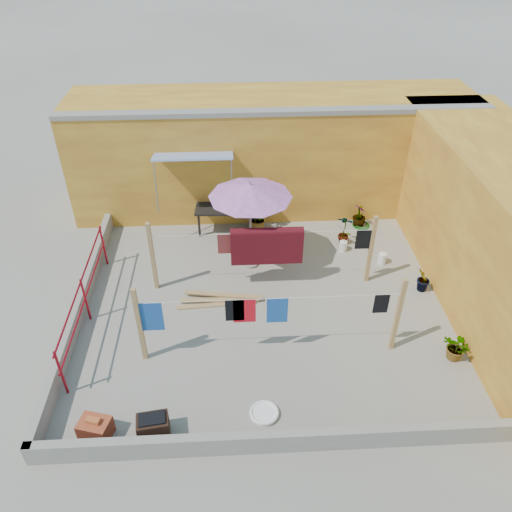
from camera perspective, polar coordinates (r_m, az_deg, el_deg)
The scene contains 21 objects.
ground at distance 11.34m, azimuth 0.99°, elevation -5.75°, with size 80.00×80.00×0.00m, color #9E998E.
wall_back at distance 14.43m, azimuth 1.78°, elevation 11.81°, with size 11.00×3.27×3.21m.
wall_right at distance 11.86m, azimuth 27.03°, elevation 1.55°, with size 2.40×9.00×3.20m, color gold.
parapet_front at distance 8.84m, azimuth 2.70°, elevation -20.39°, with size 8.30×0.16×0.44m, color gray.
parapet_left at distance 11.69m, azimuth -19.47°, elevation -5.35°, with size 0.16×7.30×0.44m, color gray.
red_railing at distance 11.17m, azimuth -19.07°, elevation -4.10°, with size 0.05×4.20×1.10m.
clothesline_rig at distance 11.07m, azimuth 1.15°, elevation 0.11°, with size 5.09×2.35×1.80m.
patio_umbrella at distance 11.38m, azimuth -0.65°, elevation 7.42°, with size 2.34×2.34×2.33m.
outdoor_table at distance 13.51m, azimuth -3.58°, elevation 5.37°, with size 1.61×0.88×0.73m.
brick_stack at distance 9.40m, azimuth -17.87°, elevation -18.25°, with size 0.60×0.51×0.45m.
lumber_pile at distance 11.44m, azimuth -4.12°, elevation -5.01°, with size 1.95×0.57×0.12m.
brazier at distance 9.13m, azimuth -11.65°, elevation -18.58°, with size 0.58×0.42×0.48m.
white_basin at distance 9.35m, azimuth 0.94°, elevation -17.52°, with size 0.53×0.53×0.09m.
water_jug_a at distance 12.89m, azimuth 14.23°, elevation -0.28°, with size 0.21×0.21×0.32m.
water_jug_b at distance 13.14m, azimuth 9.91°, elevation 1.13°, with size 0.20×0.20×0.32m.
green_hose at distance 14.30m, azimuth 11.90°, elevation 3.53°, with size 0.49×0.49×0.07m.
plant_back_a at distance 13.67m, azimuth 0.26°, elevation 4.46°, with size 0.68×0.59×0.75m, color #1A5C1A.
plant_back_b at distance 14.12m, azimuth 11.71°, elevation 4.55°, with size 0.37×0.37×0.67m, color #1A5C1A.
plant_right_a at distance 13.25m, azimuth 10.09°, elevation 3.02°, with size 0.47×0.32×0.88m, color #1A5C1A.
plant_right_b at distance 12.16m, azimuth 18.58°, elevation -2.59°, with size 0.37×0.30×0.67m, color #1A5C1A.
plant_right_c at distance 10.78m, azimuth 22.03°, elevation -9.70°, with size 0.54×0.47×0.60m, color #1A5C1A.
Camera 1 is at (-0.65, -8.39, 7.61)m, focal length 35.00 mm.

